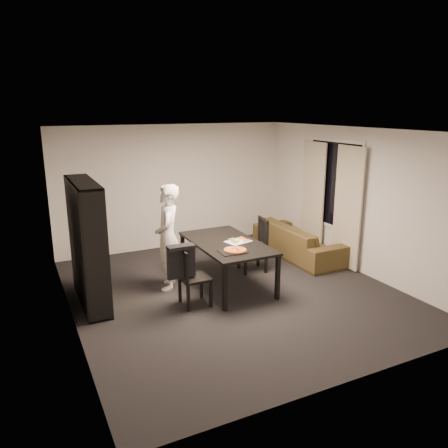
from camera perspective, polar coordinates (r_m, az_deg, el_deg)
name	(u,v)px	position (r m, az deg, el deg)	size (l,w,h in m)	color
room	(233,215)	(6.86, 1.20, 1.24)	(5.01, 5.51, 2.61)	black
window_pane	(334,184)	(8.68, 14.15, 5.06)	(0.02, 1.40, 1.60)	black
window_frame	(334,184)	(8.67, 14.13, 5.05)	(0.03, 1.52, 1.72)	white
curtain_left	(348,208)	(8.30, 15.84, 2.04)	(0.03, 0.70, 2.25)	#BDB8A1
curtain_right	(313,198)	(9.08, 11.51, 3.40)	(0.03, 0.70, 2.25)	#BDB8A1
bookshelf	(87,244)	(6.88, -17.41, -2.46)	(0.35, 1.50, 1.90)	black
dining_table	(227,246)	(7.28, 0.35, -2.86)	(1.02, 1.84, 0.77)	black
chair_left	(189,274)	(6.61, -4.55, -6.47)	(0.43, 0.43, 0.91)	black
chair_right	(257,241)	(8.03, 4.36, -2.22)	(0.52, 0.52, 0.98)	black
draped_jacket	(181,260)	(6.48, -5.62, -4.72)	(0.42, 0.18, 0.50)	black
person	(168,237)	(7.19, -7.34, -1.75)	(0.64, 0.42, 1.75)	white
baking_tray	(233,252)	(6.77, 1.12, -3.63)	(0.40, 0.32, 0.01)	black
pepperoni_pizza	(235,250)	(6.78, 1.47, -3.41)	(0.35, 0.35, 0.03)	#A1622E
kitchen_towel	(238,241)	(7.28, 1.82, -2.30)	(0.40, 0.30, 0.01)	white
pizza_slices	(238,240)	(7.34, 1.90, -2.06)	(0.37, 0.31, 0.01)	#B68E39
sofa	(298,240)	(8.98, 9.70, -2.08)	(2.22, 0.87, 0.65)	#443E1B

